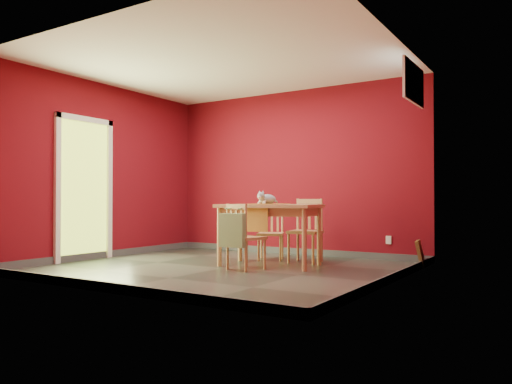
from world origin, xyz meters
The scene contains 13 objects.
ground centered at (0.00, 0.00, 0.00)m, with size 4.50×4.50×0.00m, color #2D342D.
room_shell centered at (0.00, 0.00, 0.05)m, with size 4.50×4.50×4.50m.
doorway centered at (-2.23, -0.40, 1.12)m, with size 0.06×1.01×2.13m.
window centered at (2.23, 1.00, 2.35)m, with size 0.05×0.90×0.50m.
outlet_plate centered at (1.60, 1.99, 0.30)m, with size 0.08×0.01×0.12m, color silver.
dining_table centered at (0.42, 0.53, 0.73)m, with size 1.43×0.96×0.83m.
table_runner centered at (0.42, 0.41, 0.78)m, with size 0.44×0.76×0.36m.
chair_far_left centered at (0.07, 1.16, 0.41)m, with size 0.49×0.49×0.80m.
chair_far_right centered at (0.67, 1.14, 0.47)m, with size 0.47×0.47×0.91m.
chair_near centered at (0.34, 0.02, 0.43)m, with size 0.47×0.47×0.84m.
tote_bag centered at (0.31, -0.19, 0.51)m, with size 0.35×0.20×0.49m.
cat centered at (0.39, 0.52, 0.93)m, with size 0.20×0.38×0.19m, color slate, non-canonical shape.
picture_frame centered at (2.19, 1.46, 0.18)m, with size 0.17×0.37×0.36m.
Camera 1 is at (3.85, -5.30, 0.89)m, focal length 35.00 mm.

